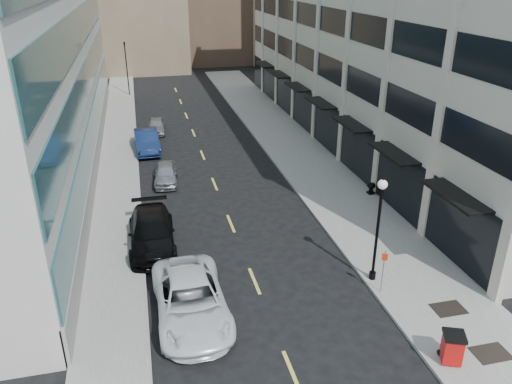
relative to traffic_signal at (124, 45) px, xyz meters
name	(u,v)px	position (x,y,z in m)	size (l,w,h in m)	color
sidewalk_right	(318,173)	(13.00, -28.00, -5.64)	(5.00, 80.00, 0.15)	gray
sidewalk_left	(117,192)	(-1.00, -28.00, -5.64)	(3.00, 80.00, 0.15)	gray
building_right	(404,30)	(22.44, -21.01, 3.28)	(15.30, 46.50, 18.25)	beige
grate_mid	(491,353)	(13.10, -47.00, -5.56)	(1.40, 1.00, 0.01)	black
grate_far	(448,309)	(13.10, -44.20, -5.56)	(1.40, 1.00, 0.01)	black
road_centerline	(222,202)	(5.50, -31.00, -5.71)	(0.15, 68.20, 0.01)	#D8CC4C
traffic_signal	(124,45)	(0.00, 0.00, 0.00)	(0.66, 0.66, 6.98)	black
car_white_van	(191,300)	(2.30, -42.00, -4.84)	(2.90, 6.30, 1.75)	white
car_black_pickup	(152,232)	(0.98, -35.60, -4.88)	(2.36, 5.80, 1.68)	black
car_silver_sedan	(166,174)	(2.30, -27.00, -5.05)	(1.57, 3.89, 1.33)	#95989D
car_blue_sedan	(147,141)	(1.29, -20.00, -4.87)	(1.80, 5.16, 1.70)	navy
car_grey_sedan	(156,126)	(2.30, -15.15, -5.06)	(1.55, 3.85, 1.31)	gray
trash_bin	(452,347)	(11.34, -47.00, -4.89)	(1.01, 1.01, 1.26)	red
lamppost	(378,221)	(10.91, -41.30, -2.53)	(0.43, 0.43, 5.17)	black
sign_post	(384,265)	(10.82, -42.38, -4.16)	(0.24, 0.13, 2.15)	slate
urn_planter	(371,187)	(15.10, -32.27, -5.10)	(0.55, 0.55, 0.76)	black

